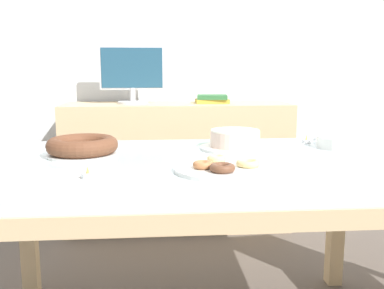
{
  "coord_description": "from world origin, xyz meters",
  "views": [
    {
      "loc": [
        -0.14,
        -1.55,
        1.08
      ],
      "look_at": [
        -0.01,
        -0.0,
        0.81
      ],
      "focal_mm": 40.0,
      "sensor_mm": 36.0,
      "label": 1
    }
  ],
  "objects_px": {
    "computer_monitor": "(132,75)",
    "cake_golden_bundt": "(82,147)",
    "pastry_platter": "(223,168)",
    "cake_chocolate_round": "(235,141)",
    "book_stack": "(212,99)",
    "plate_stack": "(342,142)",
    "tealight_left_edge": "(306,141)",
    "tealight_centre": "(318,138)",
    "tealight_right_edge": "(88,175)"
  },
  "relations": [
    {
      "from": "cake_golden_bundt",
      "to": "tealight_left_edge",
      "type": "distance_m",
      "value": 1.0
    },
    {
      "from": "cake_golden_bundt",
      "to": "tealight_centre",
      "type": "height_order",
      "value": "cake_golden_bundt"
    },
    {
      "from": "cake_chocolate_round",
      "to": "plate_stack",
      "type": "distance_m",
      "value": 0.46
    },
    {
      "from": "book_stack",
      "to": "computer_monitor",
      "type": "bearing_deg",
      "value": -179.85
    },
    {
      "from": "computer_monitor",
      "to": "plate_stack",
      "type": "bearing_deg",
      "value": -49.82
    },
    {
      "from": "cake_golden_bundt",
      "to": "plate_stack",
      "type": "height_order",
      "value": "cake_golden_bundt"
    },
    {
      "from": "plate_stack",
      "to": "tealight_centre",
      "type": "distance_m",
      "value": 0.2
    },
    {
      "from": "computer_monitor",
      "to": "cake_golden_bundt",
      "type": "relative_size",
      "value": 1.54
    },
    {
      "from": "book_stack",
      "to": "cake_chocolate_round",
      "type": "bearing_deg",
      "value": -92.36
    },
    {
      "from": "pastry_platter",
      "to": "tealight_left_edge",
      "type": "bearing_deg",
      "value": 47.93
    },
    {
      "from": "cake_golden_bundt",
      "to": "computer_monitor",
      "type": "bearing_deg",
      "value": 83.87
    },
    {
      "from": "pastry_platter",
      "to": "tealight_right_edge",
      "type": "bearing_deg",
      "value": -172.29
    },
    {
      "from": "plate_stack",
      "to": "tealight_left_edge",
      "type": "bearing_deg",
      "value": 130.06
    },
    {
      "from": "computer_monitor",
      "to": "tealight_left_edge",
      "type": "height_order",
      "value": "computer_monitor"
    },
    {
      "from": "computer_monitor",
      "to": "plate_stack",
      "type": "height_order",
      "value": "computer_monitor"
    },
    {
      "from": "cake_chocolate_round",
      "to": "book_stack",
      "type": "bearing_deg",
      "value": 87.64
    },
    {
      "from": "cake_golden_bundt",
      "to": "pastry_platter",
      "type": "height_order",
      "value": "cake_golden_bundt"
    },
    {
      "from": "cake_chocolate_round",
      "to": "tealight_centre",
      "type": "distance_m",
      "value": 0.47
    },
    {
      "from": "cake_chocolate_round",
      "to": "tealight_left_edge",
      "type": "relative_size",
      "value": 7.38
    },
    {
      "from": "tealight_centre",
      "to": "book_stack",
      "type": "bearing_deg",
      "value": 112.64
    },
    {
      "from": "book_stack",
      "to": "tealight_centre",
      "type": "distance_m",
      "value": 1.02
    },
    {
      "from": "book_stack",
      "to": "plate_stack",
      "type": "bearing_deg",
      "value": -69.67
    },
    {
      "from": "book_stack",
      "to": "cake_golden_bundt",
      "type": "distance_m",
      "value": 1.39
    },
    {
      "from": "computer_monitor",
      "to": "cake_chocolate_round",
      "type": "relative_size",
      "value": 1.44
    },
    {
      "from": "book_stack",
      "to": "plate_stack",
      "type": "xyz_separation_m",
      "value": [
        0.42,
        -1.13,
        -0.11
      ]
    },
    {
      "from": "book_stack",
      "to": "plate_stack",
      "type": "height_order",
      "value": "book_stack"
    },
    {
      "from": "tealight_left_edge",
      "to": "cake_golden_bundt",
      "type": "bearing_deg",
      "value": -167.23
    },
    {
      "from": "tealight_left_edge",
      "to": "pastry_platter",
      "type": "bearing_deg",
      "value": -132.07
    },
    {
      "from": "computer_monitor",
      "to": "pastry_platter",
      "type": "distance_m",
      "value": 1.58
    },
    {
      "from": "cake_golden_bundt",
      "to": "tealight_left_edge",
      "type": "height_order",
      "value": "cake_golden_bundt"
    },
    {
      "from": "computer_monitor",
      "to": "plate_stack",
      "type": "xyz_separation_m",
      "value": [
        0.95,
        -1.13,
        -0.27
      ]
    },
    {
      "from": "book_stack",
      "to": "pastry_platter",
      "type": "height_order",
      "value": "book_stack"
    },
    {
      "from": "pastry_platter",
      "to": "plate_stack",
      "type": "bearing_deg",
      "value": 33.71
    },
    {
      "from": "cake_chocolate_round",
      "to": "tealight_left_edge",
      "type": "height_order",
      "value": "cake_chocolate_round"
    },
    {
      "from": "book_stack",
      "to": "tealight_left_edge",
      "type": "relative_size",
      "value": 5.57
    },
    {
      "from": "cake_chocolate_round",
      "to": "cake_golden_bundt",
      "type": "height_order",
      "value": "cake_chocolate_round"
    },
    {
      "from": "cake_chocolate_round",
      "to": "pastry_platter",
      "type": "xyz_separation_m",
      "value": [
        -0.11,
        -0.39,
        -0.03
      ]
    },
    {
      "from": "cake_golden_bundt",
      "to": "pastry_platter",
      "type": "distance_m",
      "value": 0.59
    },
    {
      "from": "tealight_centre",
      "to": "tealight_left_edge",
      "type": "bearing_deg",
      "value": -140.25
    },
    {
      "from": "cake_golden_bundt",
      "to": "pastry_platter",
      "type": "bearing_deg",
      "value": -29.94
    },
    {
      "from": "cake_golden_bundt",
      "to": "tealight_right_edge",
      "type": "distance_m",
      "value": 0.36
    },
    {
      "from": "cake_chocolate_round",
      "to": "pastry_platter",
      "type": "distance_m",
      "value": 0.4
    },
    {
      "from": "pastry_platter",
      "to": "cake_golden_bundt",
      "type": "bearing_deg",
      "value": 150.06
    },
    {
      "from": "computer_monitor",
      "to": "tealight_centre",
      "type": "bearing_deg",
      "value": -45.23
    },
    {
      "from": "plate_stack",
      "to": "tealight_right_edge",
      "type": "relative_size",
      "value": 5.25
    },
    {
      "from": "tealight_centre",
      "to": "pastry_platter",
      "type": "bearing_deg",
      "value": -133.14
    },
    {
      "from": "cake_chocolate_round",
      "to": "plate_stack",
      "type": "xyz_separation_m",
      "value": [
        0.46,
        -0.01,
        -0.01
      ]
    },
    {
      "from": "cake_golden_bundt",
      "to": "tealight_right_edge",
      "type": "relative_size",
      "value": 6.87
    },
    {
      "from": "computer_monitor",
      "to": "cake_golden_bundt",
      "type": "xyz_separation_m",
      "value": [
        -0.13,
        -1.22,
        -0.26
      ]
    },
    {
      "from": "computer_monitor",
      "to": "tealight_right_edge",
      "type": "relative_size",
      "value": 10.6
    }
  ]
}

